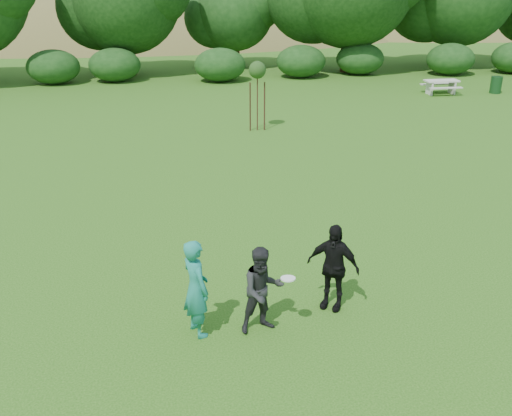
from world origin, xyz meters
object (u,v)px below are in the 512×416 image
Objects in this scene: picnic_table at (441,85)px; player_teal at (196,288)px; trash_can_near at (496,85)px; sapling at (257,72)px; player_black at (333,267)px; player_grey at (263,290)px.

player_teal is at bearing -125.67° from picnic_table.
player_teal reaches higher than trash_can_near.
picnic_table is (11.04, 5.96, -1.90)m from sapling.
player_black is 22.88m from picnic_table.
sapling reaches higher than picnic_table.
sapling reaches higher than player_grey.
player_teal is 1.20m from player_grey.
player_black is (1.48, 0.57, 0.05)m from player_grey.
player_grey is 0.93× the size of picnic_table.
player_teal is 1.05× the size of player_black.
sapling is 1.58× the size of picnic_table.
sapling is at bearing 121.04° from player_black.
sapling reaches higher than player_black.
player_black is at bearing 8.88° from player_grey.
player_grey is 24.14m from picnic_table.
player_grey is at bearing -118.00° from player_teal.
player_teal is 2.72m from player_black.
trash_can_near is (14.84, 19.41, -0.44)m from player_black.
player_teal is at bearing -131.37° from trash_can_near.
player_teal reaches higher than player_black.
picnic_table is at bearing -59.16° from player_teal.
player_teal is at bearing 163.37° from player_grey.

